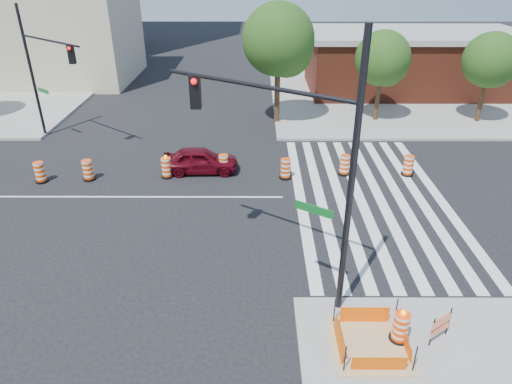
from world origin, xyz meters
TOP-DOWN VIEW (x-y plane):
  - ground at (0.00, 0.00)m, footprint 120.00×120.00m
  - sidewalk_ne at (18.00, 18.00)m, footprint 22.00×22.00m
  - crosswalk_east at (10.95, 0.00)m, footprint 6.75×13.50m
  - lane_centerline at (0.00, 0.00)m, footprint 14.00×0.12m
  - excavation_pit at (9.00, -9.00)m, footprint 2.20×2.20m
  - brick_storefront at (18.00, 18.00)m, footprint 16.50×8.50m
  - beige_midrise at (-12.00, 22.00)m, footprint 14.00×10.00m
  - red_coupe at (2.97, 2.71)m, footprint 3.81×1.62m
  - signal_pole_se at (6.90, -6.43)m, footprint 5.34×3.59m
  - signal_pole_nw at (-5.88, 6.95)m, footprint 4.41×3.59m
  - pit_drum at (9.84, -8.79)m, footprint 0.56×0.56m
  - barricade at (10.95, -8.78)m, footprint 0.71×0.50m
  - tree_north_c at (7.15, 10.24)m, footprint 4.38×4.38m
  - tree_north_d at (13.64, 10.60)m, footprint 3.40×3.40m
  - tree_north_e at (20.23, 10.33)m, footprint 3.39×3.37m
  - median_drum_2 at (-4.62, 1.53)m, footprint 0.60×0.60m
  - median_drum_3 at (-2.39, 1.78)m, footprint 0.60×0.60m
  - median_drum_4 at (1.38, 2.08)m, footprint 0.60×0.60m
  - median_drum_5 at (4.16, 2.45)m, footprint 0.60×0.60m
  - median_drum_6 at (7.22, 1.98)m, footprint 0.60×0.60m
  - median_drum_7 at (10.19, 2.43)m, footprint 0.60×0.60m
  - median_drum_8 at (13.33, 2.34)m, footprint 0.60×0.60m

SIDE VIEW (x-z plane):
  - ground at x=0.00m, z-range 0.00..0.00m
  - lane_centerline at x=0.00m, z-range 0.00..0.01m
  - crosswalk_east at x=10.95m, z-range 0.00..0.01m
  - sidewalk_ne at x=18.00m, z-range 0.00..0.15m
  - excavation_pit at x=9.00m, z-range -0.23..0.67m
  - median_drum_2 at x=-4.62m, z-range -0.03..0.99m
  - median_drum_3 at x=-2.39m, z-range -0.03..0.99m
  - median_drum_5 at x=4.16m, z-range -0.03..0.99m
  - median_drum_6 at x=7.22m, z-range -0.03..0.99m
  - median_drum_7 at x=10.19m, z-range -0.03..0.99m
  - median_drum_8 at x=13.33m, z-range -0.03..0.99m
  - median_drum_4 at x=1.38m, z-range -0.10..1.08m
  - pit_drum at x=9.84m, z-range 0.06..1.15m
  - red_coupe at x=2.97m, z-range 0.00..1.28m
  - barricade at x=10.95m, z-range 0.20..1.18m
  - brick_storefront at x=18.00m, z-range 0.02..4.62m
  - tree_north_e at x=20.23m, z-range 0.98..6.71m
  - tree_north_d at x=13.64m, z-range 0.99..6.77m
  - signal_pole_nw at x=-5.88m, z-range 0.84..8.19m
  - tree_north_c at x=7.15m, z-range 1.27..8.71m
  - beige_midrise at x=-12.00m, z-range 0.00..10.00m
  - signal_pole_se at x=6.90m, z-range 0.94..9.27m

